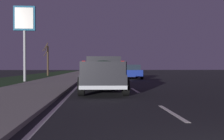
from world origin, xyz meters
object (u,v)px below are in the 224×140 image
sedan_white (101,70)px  bare_tree_far (48,59)px  sedan_red (117,70)px  gas_price_sign (25,25)px  sedan_blue (131,72)px  pickup_truck (104,73)px

sedan_white → bare_tree_far: bearing=80.6°
sedan_red → gas_price_sign: (-19.90, 10.15, 4.28)m
sedan_red → sedan_blue: same height
gas_price_sign → sedan_white: bearing=-29.0°
sedan_blue → sedan_red: bearing=0.6°
sedan_red → sedan_white: bearing=156.7°
sedan_blue → sedan_white: same height
sedan_red → gas_price_sign: bearing=153.0°
pickup_truck → bare_tree_far: bare_tree_far is taller
pickup_truck → sedan_blue: size_ratio=1.25×
sedan_white → bare_tree_far: size_ratio=0.90×
sedan_red → bare_tree_far: bare_tree_far is taller
sedan_blue → sedan_white: 8.97m
sedan_red → gas_price_sign: gas_price_sign is taller
sedan_blue → gas_price_sign: gas_price_sign is taller
pickup_truck → sedan_red: bearing=-6.6°
pickup_truck → gas_price_sign: size_ratio=0.81×
pickup_truck → bare_tree_far: 24.27m
pickup_truck → sedan_blue: bearing=-14.7°
gas_price_sign → bare_tree_far: gas_price_sign is taller
sedan_white → gas_price_sign: bearing=151.0°
sedan_red → sedan_blue: bearing=-179.4°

